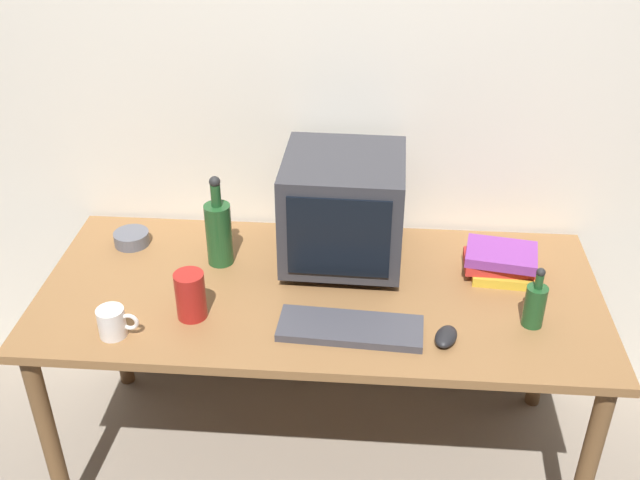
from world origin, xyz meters
The scene contains 12 objects.
ground_plane centered at (0.00, 0.00, 0.00)m, with size 6.00×6.00×0.00m, color gray.
back_wall centered at (0.00, 0.45, 1.25)m, with size 4.00×0.08×2.50m, color silver.
desk centered at (0.00, 0.00, 0.66)m, with size 1.76×0.79×0.74m.
crt_monitor centered at (0.06, 0.17, 0.94)m, with size 0.39×0.40×0.37m.
keyboard centered at (0.10, -0.21, 0.76)m, with size 0.42×0.15×0.02m, color #3F3F47.
computer_mouse centered at (0.38, -0.23, 0.76)m, with size 0.06×0.10×0.04m, color black.
bottle_tall centered at (-0.34, 0.13, 0.86)m, with size 0.09×0.09×0.32m.
bottle_short centered at (0.64, -0.13, 0.82)m, with size 0.06×0.06×0.20m.
book_stack centered at (0.57, 0.12, 0.79)m, with size 0.24×0.19×0.09m.
mug centered at (-0.57, -0.28, 0.79)m, with size 0.12×0.08×0.09m.
cd_spindle centered at (-0.67, 0.22, 0.77)m, with size 0.12×0.12×0.04m, color #595B66.
metal_canister centered at (-0.37, -0.17, 0.82)m, with size 0.09×0.09×0.15m, color #A51E19.
Camera 1 is at (0.15, -1.92, 2.12)m, focal length 42.06 mm.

